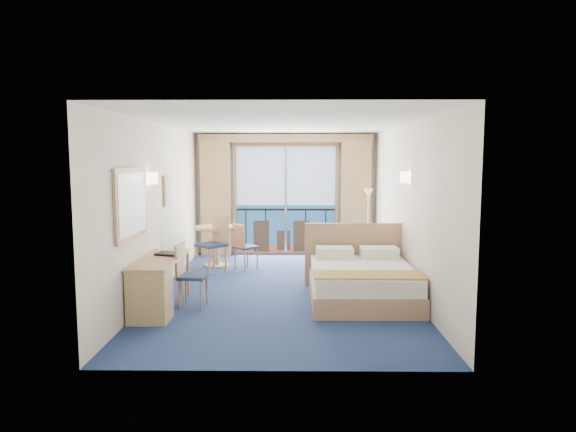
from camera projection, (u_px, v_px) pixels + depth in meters
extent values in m
plane|color=navy|center=(283.00, 289.00, 8.43)|extent=(6.50, 6.50, 0.00)
cube|color=beige|center=(286.00, 194.00, 11.51)|extent=(4.00, 0.02, 2.70)
cube|color=beige|center=(275.00, 240.00, 5.04)|extent=(4.00, 0.02, 2.70)
cube|color=beige|center=(159.00, 208.00, 8.30)|extent=(0.02, 6.50, 2.70)
cube|color=beige|center=(407.00, 208.00, 8.25)|extent=(0.02, 6.50, 2.70)
cube|color=silver|center=(283.00, 122.00, 8.12)|extent=(4.00, 6.50, 0.02)
cube|color=navy|center=(286.00, 229.00, 11.56)|extent=(2.20, 0.02, 1.08)
cube|color=#A6BFDA|center=(286.00, 176.00, 11.43)|extent=(2.20, 0.02, 1.32)
cube|color=#9D4630|center=(286.00, 249.00, 11.61)|extent=(2.20, 0.02, 0.20)
cube|color=black|center=(286.00, 210.00, 11.51)|extent=(2.20, 0.02, 0.04)
cube|color=tan|center=(286.00, 144.00, 11.34)|extent=(2.36, 0.03, 0.12)
cube|color=tan|center=(235.00, 201.00, 11.50)|extent=(0.06, 0.03, 2.40)
cube|color=tan|center=(337.00, 201.00, 11.47)|extent=(0.06, 0.03, 2.40)
cube|color=silver|center=(286.00, 201.00, 11.48)|extent=(0.05, 0.02, 2.40)
cube|color=#39291A|center=(301.00, 236.00, 11.57)|extent=(0.35, 0.02, 0.70)
cube|color=#39291A|center=(261.00, 236.00, 11.58)|extent=(0.35, 0.02, 0.70)
cube|color=#39291A|center=(284.00, 240.00, 11.58)|extent=(0.30, 0.02, 0.45)
cube|color=black|center=(246.00, 229.00, 11.57)|extent=(0.02, 0.01, 0.90)
cube|color=black|center=(266.00, 229.00, 11.56)|extent=(0.03, 0.01, 0.90)
cube|color=black|center=(286.00, 229.00, 11.56)|extent=(0.03, 0.01, 0.90)
cube|color=black|center=(306.00, 229.00, 11.55)|extent=(0.03, 0.01, 0.90)
cube|color=black|center=(326.00, 229.00, 11.55)|extent=(0.02, 0.01, 0.90)
cube|color=tan|center=(216.00, 198.00, 11.35)|extent=(0.65, 0.22, 2.55)
cube|color=tan|center=(356.00, 198.00, 11.32)|extent=(0.65, 0.22, 2.55)
cube|color=tan|center=(286.00, 138.00, 11.22)|extent=(3.80, 0.25, 0.18)
cube|color=tan|center=(131.00, 203.00, 6.78)|extent=(0.04, 1.25, 0.95)
cube|color=silver|center=(133.00, 203.00, 6.78)|extent=(0.01, 1.12, 0.82)
cube|color=tan|center=(167.00, 191.00, 8.72)|extent=(0.03, 0.42, 0.52)
cube|color=gray|center=(168.00, 191.00, 8.72)|extent=(0.01, 0.34, 0.44)
cylinder|color=beige|center=(152.00, 178.00, 7.64)|extent=(0.18, 0.18, 0.18)
cylinder|color=beige|center=(406.00, 177.00, 8.05)|extent=(0.18, 0.18, 0.18)
cube|color=tan|center=(362.00, 292.00, 7.74)|extent=(1.54, 1.92, 0.29)
cube|color=silver|center=(362.00, 274.00, 7.71)|extent=(1.48, 1.87, 0.24)
cube|color=#AF7A44|center=(368.00, 275.00, 7.07)|extent=(1.52, 0.53, 0.03)
cube|color=silver|center=(334.00, 252.00, 8.38)|extent=(0.60, 0.38, 0.17)
cube|color=silver|center=(379.00, 252.00, 8.37)|extent=(0.60, 0.38, 0.17)
cube|color=tan|center=(354.00, 254.00, 8.70)|extent=(1.68, 0.06, 1.06)
cube|color=tan|center=(382.00, 263.00, 9.31)|extent=(0.38, 0.36, 0.49)
cube|color=silver|center=(384.00, 247.00, 9.30)|extent=(0.20, 0.16, 0.09)
imported|color=#444A52|center=(353.00, 252.00, 9.83)|extent=(0.97, 0.99, 0.71)
cylinder|color=silver|center=(367.00, 259.00, 10.92)|extent=(0.21, 0.21, 0.03)
cylinder|color=silver|center=(368.00, 226.00, 10.84)|extent=(0.02, 0.02, 1.42)
cone|color=beige|center=(368.00, 193.00, 10.76)|extent=(0.19, 0.19, 0.17)
cube|color=tan|center=(160.00, 260.00, 7.26)|extent=(0.54, 1.58, 0.04)
cube|color=tan|center=(150.00, 295.00, 6.76)|extent=(0.51, 0.47, 0.70)
cylinder|color=tan|center=(147.00, 282.00, 7.50)|extent=(0.05, 0.05, 0.70)
cylinder|color=tan|center=(180.00, 282.00, 7.49)|extent=(0.05, 0.05, 0.70)
cylinder|color=tan|center=(157.00, 273.00, 8.03)|extent=(0.05, 0.05, 0.70)
cylinder|color=tan|center=(188.00, 274.00, 8.03)|extent=(0.05, 0.05, 0.70)
cube|color=#1F2F4A|center=(193.00, 276.00, 7.44)|extent=(0.43, 0.43, 0.05)
cube|color=tan|center=(180.00, 260.00, 7.43)|extent=(0.07, 0.39, 0.47)
cylinder|color=tan|center=(201.00, 295.00, 7.29)|extent=(0.03, 0.03, 0.42)
cylinder|color=tan|center=(207.00, 289.00, 7.61)|extent=(0.03, 0.03, 0.42)
cylinder|color=tan|center=(179.00, 294.00, 7.32)|extent=(0.03, 0.03, 0.42)
cylinder|color=tan|center=(186.00, 289.00, 7.64)|extent=(0.03, 0.03, 0.42)
cube|color=black|center=(169.00, 254.00, 7.50)|extent=(0.40, 0.35, 0.03)
cylinder|color=silver|center=(162.00, 250.00, 7.70)|extent=(0.12, 0.12, 0.02)
cylinder|color=silver|center=(161.00, 238.00, 7.68)|extent=(0.02, 0.02, 0.40)
cone|color=beige|center=(161.00, 225.00, 7.65)|extent=(0.11, 0.11, 0.10)
cylinder|color=tan|center=(217.00, 227.00, 10.18)|extent=(0.89, 0.89, 0.04)
cylinder|color=tan|center=(217.00, 247.00, 10.23)|extent=(0.09, 0.09, 0.78)
cylinder|color=tan|center=(217.00, 265.00, 10.27)|extent=(0.49, 0.49, 0.03)
cube|color=#1F2F4A|center=(246.00, 247.00, 10.00)|extent=(0.54, 0.54, 0.05)
cube|color=tan|center=(239.00, 236.00, 9.85)|extent=(0.29, 0.30, 0.45)
cylinder|color=tan|center=(257.00, 258.00, 10.02)|extent=(0.03, 0.03, 0.41)
cylinder|color=tan|center=(248.00, 256.00, 10.24)|extent=(0.03, 0.03, 0.41)
cylinder|color=tan|center=(245.00, 260.00, 9.81)|extent=(0.03, 0.03, 0.41)
cylinder|color=tan|center=(235.00, 258.00, 10.04)|extent=(0.03, 0.03, 0.41)
cube|color=#1F2F4A|center=(211.00, 245.00, 9.66)|extent=(0.66, 0.66, 0.06)
cube|color=tan|center=(221.00, 229.00, 9.79)|extent=(0.36, 0.36, 0.55)
cylinder|color=tan|center=(198.00, 259.00, 9.69)|extent=(0.04, 0.04, 0.50)
cylinder|color=tan|center=(209.00, 262.00, 9.43)|extent=(0.04, 0.04, 0.50)
cylinder|color=tan|center=(214.00, 256.00, 9.96)|extent=(0.04, 0.04, 0.50)
cylinder|color=tan|center=(226.00, 259.00, 9.69)|extent=(0.04, 0.04, 0.50)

